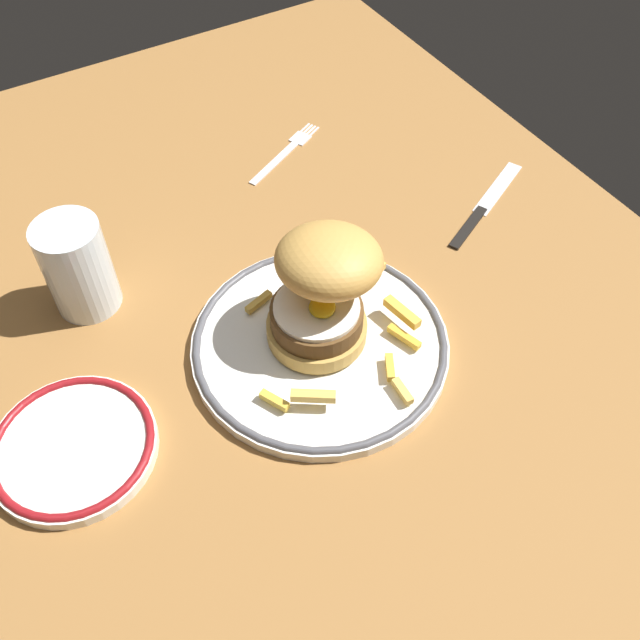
# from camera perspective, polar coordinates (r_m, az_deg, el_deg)

# --- Properties ---
(ground_plane) EXTENTS (1.32, 0.89, 0.04)m
(ground_plane) POSITION_cam_1_polar(r_m,az_deg,el_deg) (0.72, 0.39, -5.53)
(ground_plane) COLOR olive
(dinner_plate) EXTENTS (0.26, 0.26, 0.02)m
(dinner_plate) POSITION_cam_1_polar(r_m,az_deg,el_deg) (0.72, 0.00, -1.90)
(dinner_plate) COLOR white
(dinner_plate) RESTS_ON ground_plane
(burger) EXTENTS (0.15, 0.15, 0.12)m
(burger) POSITION_cam_1_polar(r_m,az_deg,el_deg) (0.68, 0.31, 2.76)
(burger) COLOR #C19545
(burger) RESTS_ON dinner_plate
(fries_pile) EXTENTS (0.19, 0.20, 0.02)m
(fries_pile) POSITION_cam_1_polar(r_m,az_deg,el_deg) (0.71, 2.56, -1.14)
(fries_pile) COLOR gold
(fries_pile) RESTS_ON dinner_plate
(water_glass) EXTENTS (0.07, 0.07, 0.11)m
(water_glass) POSITION_cam_1_polar(r_m,az_deg,el_deg) (0.77, -18.76, 3.66)
(water_glass) COLOR silver
(water_glass) RESTS_ON ground_plane
(side_plate) EXTENTS (0.15, 0.15, 0.02)m
(side_plate) POSITION_cam_1_polar(r_m,az_deg,el_deg) (0.69, -19.21, -9.60)
(side_plate) COLOR white
(side_plate) RESTS_ON ground_plane
(fork) EXTENTS (0.08, 0.13, 0.00)m
(fork) POSITION_cam_1_polar(r_m,az_deg,el_deg) (0.95, -2.74, 13.40)
(fork) COLOR silver
(fork) RESTS_ON ground_plane
(knife) EXTENTS (0.09, 0.17, 0.01)m
(knife) POSITION_cam_1_polar(r_m,az_deg,el_deg) (0.88, 12.82, 8.62)
(knife) COLOR black
(knife) RESTS_ON ground_plane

